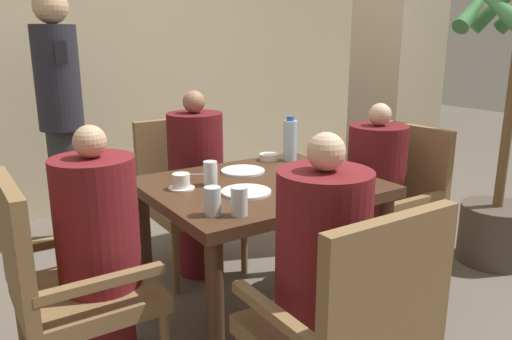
{
  "coord_description": "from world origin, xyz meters",
  "views": [
    {
      "loc": [
        -1.24,
        -1.86,
        1.39
      ],
      "look_at": [
        0.0,
        0.04,
        0.79
      ],
      "focal_mm": 35.0,
      "sensor_mm": 36.0,
      "label": 1
    }
  ],
  "objects_px": {
    "standing_host": "(61,112)",
    "chair_left_side": "(64,280)",
    "potted_palm": "(505,147)",
    "plate_main_left": "(243,171)",
    "diner_in_left_chair": "(100,256)",
    "diner_in_right_chair": "(375,195)",
    "chair_near_corner": "(349,324)",
    "glass_tall_near": "(210,173)",
    "teacup_with_saucer": "(181,182)",
    "glass_tall_far": "(239,201)",
    "diner_in_far_chair": "(197,183)",
    "plate_dessert_center": "(321,174)",
    "water_bottle": "(290,140)",
    "glass_tall_mid": "(213,201)",
    "chair_far_side": "(186,189)",
    "plate_main_right": "(246,192)",
    "chair_right_side": "(392,199)",
    "diner_in_near_chair": "(321,286)",
    "bowl_small": "(269,157)"
  },
  "relations": [
    {
      "from": "standing_host",
      "to": "chair_left_side",
      "type": "bearing_deg",
      "value": -103.43
    },
    {
      "from": "standing_host",
      "to": "chair_right_side",
      "type": "bearing_deg",
      "value": -48.48
    },
    {
      "from": "chair_near_corner",
      "to": "standing_host",
      "type": "height_order",
      "value": "standing_host"
    },
    {
      "from": "plate_dessert_center",
      "to": "chair_left_side",
      "type": "bearing_deg",
      "value": 177.34
    },
    {
      "from": "chair_far_side",
      "to": "diner_in_right_chair",
      "type": "height_order",
      "value": "diner_in_right_chair"
    },
    {
      "from": "diner_in_far_chair",
      "to": "teacup_with_saucer",
      "type": "relative_size",
      "value": 9.37
    },
    {
      "from": "diner_in_left_chair",
      "to": "diner_in_right_chair",
      "type": "xyz_separation_m",
      "value": [
        1.53,
        -0.0,
        -0.01
      ]
    },
    {
      "from": "diner_in_left_chair",
      "to": "chair_near_corner",
      "type": "xyz_separation_m",
      "value": [
        0.56,
        -0.82,
        -0.06
      ]
    },
    {
      "from": "potted_palm",
      "to": "glass_tall_mid",
      "type": "xyz_separation_m",
      "value": [
        -2.05,
        -0.06,
        0.05
      ]
    },
    {
      "from": "chair_left_side",
      "to": "diner_in_right_chair",
      "type": "height_order",
      "value": "diner_in_right_chair"
    },
    {
      "from": "diner_in_near_chair",
      "to": "plate_dessert_center",
      "type": "distance_m",
      "value": 0.83
    },
    {
      "from": "diner_in_far_chair",
      "to": "chair_left_side",
      "type": "bearing_deg",
      "value": -143.18
    },
    {
      "from": "chair_near_corner",
      "to": "standing_host",
      "type": "bearing_deg",
      "value": 97.43
    },
    {
      "from": "chair_right_side",
      "to": "glass_tall_far",
      "type": "height_order",
      "value": "chair_right_side"
    },
    {
      "from": "chair_near_corner",
      "to": "plate_main_right",
      "type": "distance_m",
      "value": 0.76
    },
    {
      "from": "water_bottle",
      "to": "glass_tall_far",
      "type": "distance_m",
      "value": 0.92
    },
    {
      "from": "chair_right_side",
      "to": "teacup_with_saucer",
      "type": "distance_m",
      "value": 1.3
    },
    {
      "from": "plate_main_left",
      "to": "glass_tall_near",
      "type": "height_order",
      "value": "glass_tall_near"
    },
    {
      "from": "chair_far_side",
      "to": "plate_main_left",
      "type": "xyz_separation_m",
      "value": [
        0.03,
        -0.62,
        0.25
      ]
    },
    {
      "from": "diner_in_left_chair",
      "to": "plate_dessert_center",
      "type": "xyz_separation_m",
      "value": [
        1.09,
        -0.06,
        0.19
      ]
    },
    {
      "from": "diner_in_left_chair",
      "to": "diner_in_right_chair",
      "type": "height_order",
      "value": "diner_in_left_chair"
    },
    {
      "from": "diner_in_near_chair",
      "to": "bowl_small",
      "type": "xyz_separation_m",
      "value": [
        0.48,
        1.02,
        0.19
      ]
    },
    {
      "from": "diner_in_right_chair",
      "to": "teacup_with_saucer",
      "type": "distance_m",
      "value": 1.15
    },
    {
      "from": "glass_tall_far",
      "to": "standing_host",
      "type": "bearing_deg",
      "value": 96.04
    },
    {
      "from": "plate_main_right",
      "to": "glass_tall_far",
      "type": "relative_size",
      "value": 1.98
    },
    {
      "from": "chair_near_corner",
      "to": "diner_in_left_chair",
      "type": "bearing_deg",
      "value": 124.32
    },
    {
      "from": "diner_in_far_chair",
      "to": "diner_in_right_chair",
      "type": "distance_m",
      "value": 1.03
    },
    {
      "from": "potted_palm",
      "to": "plate_main_left",
      "type": "xyz_separation_m",
      "value": [
        -1.62,
        0.41,
        -0.0
      ]
    },
    {
      "from": "chair_right_side",
      "to": "potted_palm",
      "type": "relative_size",
      "value": 0.48
    },
    {
      "from": "chair_near_corner",
      "to": "plate_dessert_center",
      "type": "distance_m",
      "value": 0.96
    },
    {
      "from": "chair_left_side",
      "to": "plate_dessert_center",
      "type": "height_order",
      "value": "chair_left_side"
    },
    {
      "from": "chair_far_side",
      "to": "plate_dessert_center",
      "type": "xyz_separation_m",
      "value": [
        0.32,
        -0.88,
        0.25
      ]
    },
    {
      "from": "chair_left_side",
      "to": "plate_main_right",
      "type": "distance_m",
      "value": 0.81
    },
    {
      "from": "chair_near_corner",
      "to": "chair_left_side",
      "type": "bearing_deg",
      "value": 130.56
    },
    {
      "from": "standing_host",
      "to": "glass_tall_near",
      "type": "relative_size",
      "value": 15.3
    },
    {
      "from": "diner_in_right_chair",
      "to": "water_bottle",
      "type": "bearing_deg",
      "value": 144.72
    },
    {
      "from": "glass_tall_mid",
      "to": "plate_main_left",
      "type": "bearing_deg",
      "value": 47.92
    },
    {
      "from": "diner_in_far_chair",
      "to": "diner_in_near_chair",
      "type": "xyz_separation_m",
      "value": [
        -0.2,
        -1.36,
        -0.0
      ]
    },
    {
      "from": "diner_in_far_chair",
      "to": "glass_tall_near",
      "type": "height_order",
      "value": "diner_in_far_chair"
    },
    {
      "from": "standing_host",
      "to": "water_bottle",
      "type": "distance_m",
      "value": 1.62
    },
    {
      "from": "diner_in_right_chair",
      "to": "plate_main_right",
      "type": "relative_size",
      "value": 4.81
    },
    {
      "from": "plate_dessert_center",
      "to": "water_bottle",
      "type": "bearing_deg",
      "value": 80.4
    },
    {
      "from": "diner_in_near_chair",
      "to": "plate_dessert_center",
      "type": "relative_size",
      "value": 5.03
    },
    {
      "from": "potted_palm",
      "to": "diner_in_right_chair",
      "type": "bearing_deg",
      "value": 166.74
    },
    {
      "from": "glass_tall_far",
      "to": "chair_right_side",
      "type": "bearing_deg",
      "value": 14.9
    },
    {
      "from": "chair_left_side",
      "to": "glass_tall_near",
      "type": "bearing_deg",
      "value": 7.57
    },
    {
      "from": "diner_in_left_chair",
      "to": "glass_tall_near",
      "type": "distance_m",
      "value": 0.61
    },
    {
      "from": "diner_in_left_chair",
      "to": "chair_near_corner",
      "type": "relative_size",
      "value": 1.19
    },
    {
      "from": "diner_in_right_chair",
      "to": "water_bottle",
      "type": "height_order",
      "value": "diner_in_right_chair"
    },
    {
      "from": "glass_tall_mid",
      "to": "glass_tall_far",
      "type": "distance_m",
      "value": 0.1
    }
  ]
}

